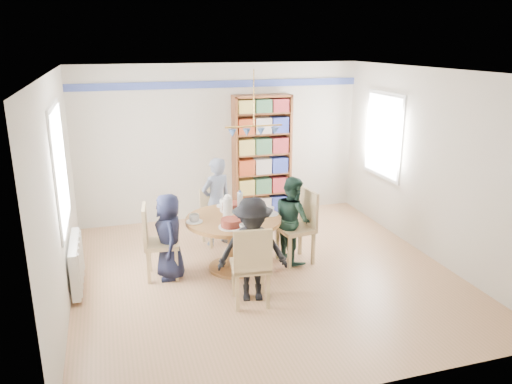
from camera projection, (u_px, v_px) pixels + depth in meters
name	position (u px, v px, depth m)	size (l,w,h in m)	color
ground	(264.00, 273.00, 6.83)	(5.00, 5.00, 0.00)	tan
room_shell	(229.00, 144.00, 7.07)	(5.00, 5.00, 5.00)	white
radiator	(76.00, 263.00, 6.33)	(0.12, 1.00, 0.60)	silver
dining_table	(233.00, 231.00, 6.82)	(1.30, 1.30, 0.75)	brown
chair_left	(155.00, 238.00, 6.57)	(0.50, 0.50, 1.01)	tan
chair_right	(301.00, 223.00, 7.08)	(0.52, 0.52, 1.05)	tan
chair_far	(214.00, 213.00, 7.77)	(0.44, 0.44, 0.86)	tan
chair_near	(251.00, 263.00, 5.84)	(0.50, 0.50, 1.02)	tan
person_left	(169.00, 236.00, 6.56)	(0.57, 0.37, 1.17)	#161A31
person_right	(293.00, 219.00, 7.08)	(0.61, 0.47, 1.25)	#1A3429
person_far	(216.00, 202.00, 7.63)	(0.51, 0.33, 1.39)	gray
person_near	(253.00, 250.00, 5.98)	(0.84, 0.48, 1.30)	black
bookshelf	(262.00, 157.00, 8.86)	(1.03, 0.31, 2.17)	brown
tableware	(231.00, 212.00, 6.76)	(1.29, 1.29, 0.34)	white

